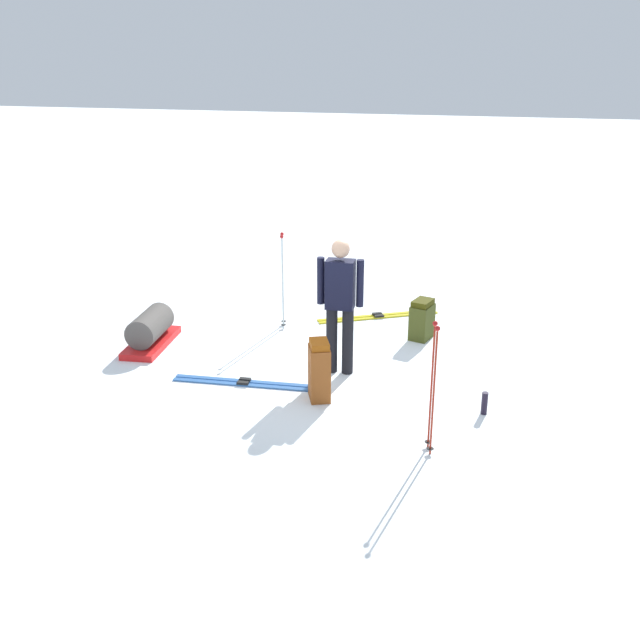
# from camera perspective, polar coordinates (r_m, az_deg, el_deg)

# --- Properties ---
(ground_plane) EXTENTS (80.00, 80.00, 0.00)m
(ground_plane) POSITION_cam_1_polar(r_m,az_deg,el_deg) (9.02, 0.00, -4.17)
(ground_plane) COLOR white
(skier_standing) EXTENTS (0.24, 0.57, 1.70)m
(skier_standing) POSITION_cam_1_polar(r_m,az_deg,el_deg) (8.69, 1.60, 1.61)
(skier_standing) COLOR black
(skier_standing) RESTS_ON ground_plane
(ski_pair_near) EXTENTS (0.33, 1.76, 0.05)m
(ski_pair_near) POSITION_cam_1_polar(r_m,az_deg,el_deg) (8.77, -6.04, -4.97)
(ski_pair_near) COLOR #305D9D
(ski_pair_near) RESTS_ON ground_plane
(ski_pair_far) EXTENTS (1.08, 1.71, 0.05)m
(ski_pair_far) POSITION_cam_1_polar(r_m,az_deg,el_deg) (10.92, 4.62, 0.30)
(ski_pair_far) COLOR gold
(ski_pair_far) RESTS_ON ground_plane
(backpack_large_dark) EXTENTS (0.41, 0.34, 0.57)m
(backpack_large_dark) POSITION_cam_1_polar(r_m,az_deg,el_deg) (10.08, 8.08, 0.02)
(backpack_large_dark) COLOR #3D4318
(backpack_large_dark) RESTS_ON ground_plane
(backpack_bright) EXTENTS (0.38, 0.33, 0.72)m
(backpack_bright) POSITION_cam_1_polar(r_m,az_deg,el_deg) (8.22, -0.06, -4.04)
(backpack_bright) COLOR brown
(backpack_bright) RESTS_ON ground_plane
(ski_poles_planted_near) EXTENTS (0.21, 0.11, 1.39)m
(ski_poles_planted_near) POSITION_cam_1_polar(r_m,az_deg,el_deg) (10.26, -2.98, 3.47)
(ski_poles_planted_near) COLOR #AFC0C3
(ski_poles_planted_near) RESTS_ON ground_plane
(ski_poles_planted_far) EXTENTS (0.20, 0.11, 1.37)m
(ski_poles_planted_far) POSITION_cam_1_polar(r_m,az_deg,el_deg) (7.08, 8.94, -4.90)
(ski_poles_planted_far) COLOR maroon
(ski_poles_planted_far) RESTS_ON ground_plane
(gear_sled) EXTENTS (1.17, 0.57, 0.49)m
(gear_sled) POSITION_cam_1_polar(r_m,az_deg,el_deg) (10.01, -13.29, -0.79)
(gear_sled) COLOR red
(gear_sled) RESTS_ON ground_plane
(thermos_bottle) EXTENTS (0.07, 0.07, 0.26)m
(thermos_bottle) POSITION_cam_1_polar(r_m,az_deg,el_deg) (8.18, 12.90, -6.45)
(thermos_bottle) COLOR black
(thermos_bottle) RESTS_ON ground_plane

